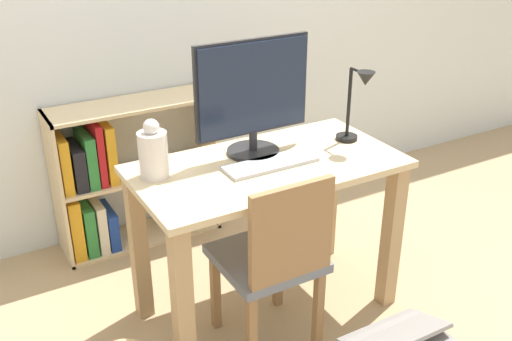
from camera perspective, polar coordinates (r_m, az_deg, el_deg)
The scene contains 8 objects.
ground_plane at distance 2.91m, azimuth 1.00°, elevation -12.81°, with size 10.00×10.00×0.00m, color tan.
desk at distance 2.59m, azimuth 1.10°, elevation -2.68°, with size 1.14×0.60×0.75m.
monitor at distance 2.52m, azimuth -0.23°, elevation 7.38°, with size 0.53×0.23×0.50m.
keyboard at distance 2.49m, azimuth 1.34°, elevation 0.63°, with size 0.41×0.13×0.02m.
vase at distance 2.39m, azimuth -9.77°, elevation 1.71°, with size 0.12×0.12×0.25m.
desk_lamp at distance 2.67m, azimuth 9.65°, elevation 6.67°, with size 0.10×0.19×0.35m.
chair at distance 2.45m, azimuth 1.74°, elevation -8.24°, with size 0.40×0.40×0.83m.
bookshelf at distance 3.27m, azimuth -13.99°, elevation -1.17°, with size 0.86×0.28×0.80m.
Camera 1 is at (-1.18, -1.96, 1.81)m, focal length 42.00 mm.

